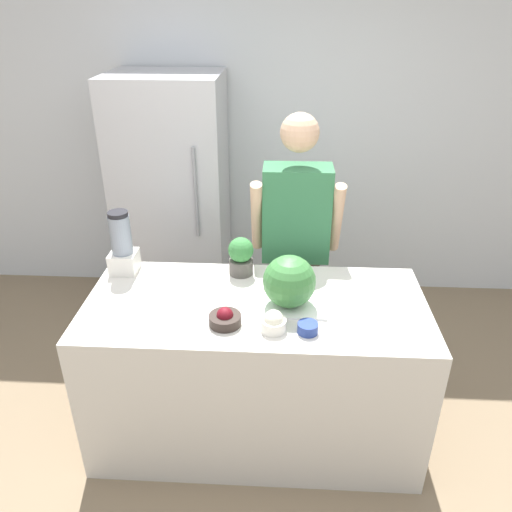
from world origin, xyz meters
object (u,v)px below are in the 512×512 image
object	(u,v)px
person	(295,247)
potted_plant	(241,256)
bowl_cream	(273,322)
watermelon	(289,281)
bowl_cherries	(225,318)
blender	(122,246)
bowl_small_blue	(308,328)
refrigerator	(173,199)

from	to	relation	value
person	potted_plant	xyz separation A→B (m)	(-0.31, -0.35, 0.11)
bowl_cream	potted_plant	bearing A→B (deg)	110.23
watermelon	bowl_cherries	xyz separation A→B (m)	(-0.31, -0.17, -0.11)
watermelon	bowl_cream	world-z (taller)	watermelon
bowl_cherries	bowl_cream	bearing A→B (deg)	-8.56
watermelon	blender	xyz separation A→B (m)	(-0.94, 0.31, 0.02)
bowl_cherries	bowl_small_blue	size ratio (longest dim) A/B	1.59
refrigerator	bowl_cream	distance (m)	1.78
refrigerator	potted_plant	size ratio (longest dim) A/B	8.30
person	potted_plant	world-z (taller)	person
blender	person	bearing A→B (deg)	20.02
blender	potted_plant	world-z (taller)	blender
person	blender	bearing A→B (deg)	-159.98
potted_plant	bowl_cherries	bearing A→B (deg)	-94.22
bowl_small_blue	blender	bearing A→B (deg)	152.57
refrigerator	potted_plant	xyz separation A→B (m)	(0.61, -1.06, 0.09)
watermelon	person	bearing A→B (deg)	86.27
watermelon	potted_plant	size ratio (longest dim) A/B	1.20
bowl_cream	person	bearing A→B (deg)	82.49
blender	bowl_small_blue	bearing A→B (deg)	-27.43
person	bowl_cream	xyz separation A→B (m)	(-0.12, -0.88, 0.04)
bowl_cream	bowl_small_blue	bearing A→B (deg)	-3.57
blender	refrigerator	bearing A→B (deg)	86.73
bowl_cream	blender	xyz separation A→B (m)	(-0.86, 0.52, 0.12)
bowl_small_blue	potted_plant	xyz separation A→B (m)	(-0.36, 0.54, 0.09)
person	potted_plant	distance (m)	0.48
person	blender	distance (m)	1.05
refrigerator	person	world-z (taller)	refrigerator
watermelon	refrigerator	bearing A→B (deg)	122.34
potted_plant	blender	bearing A→B (deg)	-179.01
refrigerator	bowl_cream	bearing A→B (deg)	-63.21
blender	potted_plant	bearing A→B (deg)	0.99
bowl_cherries	blender	size ratio (longest dim) A/B	0.43
refrigerator	blender	distance (m)	1.08
refrigerator	watermelon	world-z (taller)	refrigerator
person	potted_plant	bearing A→B (deg)	-132.13
person	bowl_small_blue	distance (m)	0.89
bowl_small_blue	potted_plant	bearing A→B (deg)	123.35
person	bowl_small_blue	world-z (taller)	person
bowl_small_blue	refrigerator	bearing A→B (deg)	121.07
person	bowl_cherries	world-z (taller)	person
bowl_small_blue	blender	xyz separation A→B (m)	(-1.03, 0.53, 0.14)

